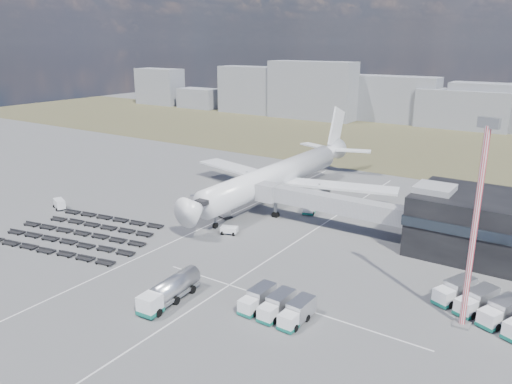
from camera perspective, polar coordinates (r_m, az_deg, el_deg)
The scene contains 16 objects.
ground at distance 88.22m, azimuth -8.30°, elevation -5.82°, with size 420.00×420.00×0.00m, color #565659.
grass_strip at distance 181.79m, azimuth 15.58°, elevation 5.52°, with size 420.00×90.00×0.01m, color #454529.
lane_markings at distance 84.64m, azimuth -1.97°, elevation -6.64°, with size 47.12×110.00×0.01m.
terminal at distance 88.82m, azimuth 27.08°, elevation -3.78°, with size 30.40×16.40×11.00m.
jet_bridge at distance 93.92m, azimuth 7.29°, elevation -1.07°, with size 30.30×3.80×7.05m.
airliner at distance 111.25m, azimuth 2.76°, elevation 2.01°, with size 51.59×64.53×17.62m.
skyline at distance 216.85m, azimuth 19.38°, elevation 9.52°, with size 318.05×23.95×25.38m.
fuel_tanker at distance 69.12m, azimuth -9.84°, elevation -11.02°, with size 3.33×10.62×3.38m.
pushback_tug at distance 91.27m, azimuth -3.08°, elevation -4.40°, with size 3.05×1.71×1.40m, color white.
utility_van at distance 112.30m, azimuth -21.54°, elevation -1.31°, with size 3.74×1.69×2.04m, color white.
catering_truck at distance 103.14m, azimuth 6.27°, elevation -1.60°, with size 3.61×5.88×2.52m.
service_trucks_near at distance 65.39m, azimuth 2.39°, elevation -12.83°, with size 8.35×6.40×2.49m.
service_trucks_far at distance 71.35m, azimuth 25.00°, elevation -11.74°, with size 13.77×10.86×2.69m.
uld_row at distance 103.48m, azimuth -5.32°, elevation -1.60°, with size 13.58×5.81×1.89m.
baggage_dollies at distance 96.10m, azimuth -19.39°, elevation -4.47°, with size 29.64×23.01×0.73m.
floodlight_mast at distance 63.47m, azimuth 23.71°, elevation -3.76°, with size 2.46×1.99×25.78m.
Camera 1 is at (55.39, -59.84, 33.67)m, focal length 35.00 mm.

